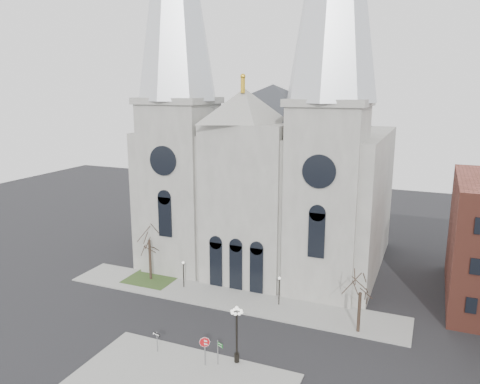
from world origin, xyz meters
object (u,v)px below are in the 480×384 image
at_px(one_way_sign, 157,338).
at_px(globe_lamp, 237,327).
at_px(stop_sign, 205,345).
at_px(street_name_sign, 218,351).

bearing_deg(one_way_sign, globe_lamp, 23.30).
xyz_separation_m(globe_lamp, one_way_sign, (-7.30, -1.26, -1.99)).
relative_size(stop_sign, globe_lamp, 0.51).
xyz_separation_m(one_way_sign, street_name_sign, (6.01, 0.26, 0.01)).
xyz_separation_m(stop_sign, globe_lamp, (2.34, 1.49, 1.43)).
height_order(stop_sign, street_name_sign, stop_sign).
bearing_deg(one_way_sign, stop_sign, 10.92).
bearing_deg(globe_lamp, one_way_sign, -170.18).
distance_m(stop_sign, one_way_sign, 5.00).
relative_size(one_way_sign, street_name_sign, 0.85).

